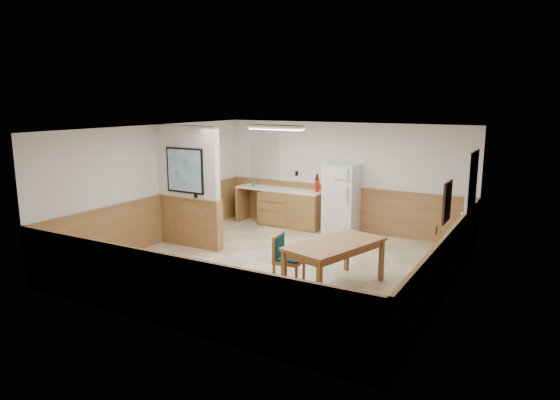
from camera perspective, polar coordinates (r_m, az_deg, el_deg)
The scene contains 20 objects.
ground at distance 9.28m, azimuth -0.10°, elevation -7.48°, with size 6.00×6.00×0.00m, color beige.
ceiling at distance 8.80m, azimuth -0.10°, elevation 8.12°, with size 6.00×6.00×0.02m, color white.
back_wall at distance 11.62m, azimuth 7.21°, elevation 2.63°, with size 6.00×0.02×2.50m, color white.
right_wall at distance 7.96m, azimuth 19.07°, elevation -1.96°, with size 0.02×6.00×2.50m, color white.
left_wall at distance 10.73m, azimuth -14.19°, elevation 1.64°, with size 0.02×6.00×2.50m, color white.
wainscot_back at distance 11.74m, azimuth 7.08°, elevation -1.01°, with size 6.00×0.04×1.00m, color #A77742.
wainscot_right at distance 8.16m, azimuth 18.59°, elevation -7.08°, with size 0.04×6.00×1.00m, color #A77742.
wainscot_left at distance 10.87m, azimuth -13.92°, elevation -2.27°, with size 0.04×6.00×1.00m, color #A77742.
partition_wall at distance 10.39m, azimuth -10.44°, elevation 1.39°, with size 1.50×0.20×2.50m.
kitchen_counter at distance 11.99m, azimuth 1.18°, elevation -0.86°, with size 2.20×0.61×1.00m.
exterior_door at distance 9.84m, azimuth 20.84°, elevation -0.80°, with size 0.07×1.02×2.15m.
kitchen_window at distance 12.50m, azimuth -1.77°, elevation 4.71°, with size 0.80×0.04×1.00m.
wall_painting at distance 7.61m, azimuth 18.55°, elevation -0.20°, with size 0.04×0.50×0.60m.
fluorescent_fixture at distance 10.33m, azimuth -0.42°, elevation 8.30°, with size 1.20×0.30×0.09m.
refrigerator at distance 11.32m, azimuth 7.04°, elevation 0.05°, with size 0.74×0.74×1.59m.
dining_table at distance 8.11m, azimuth 6.29°, elevation -5.49°, with size 1.29×1.87×0.75m.
dining_bench at distance 7.78m, azimuth 16.43°, elevation -9.11°, with size 0.52×1.48×0.45m.
dining_chair at distance 8.21m, azimuth 0.47°, elevation -6.38°, with size 0.67×0.50×0.85m.
fire_extinguisher at distance 11.60m, azimuth 4.27°, elevation 1.83°, with size 0.12×0.12×0.42m.
soap_bottle at distance 12.35m, azimuth -3.07°, elevation 2.07°, with size 0.07×0.07×0.21m, color #188532.
Camera 1 is at (4.33, -7.65, 3.00)m, focal length 32.00 mm.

